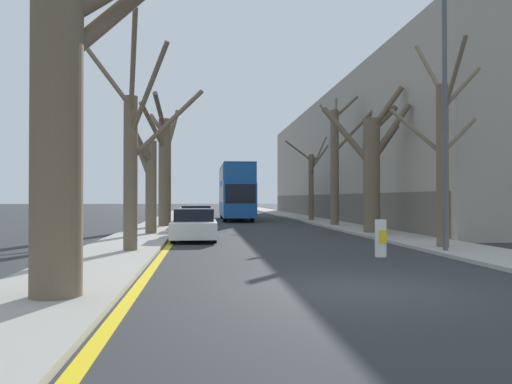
# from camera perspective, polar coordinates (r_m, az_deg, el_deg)

# --- Properties ---
(ground_plane) EXTENTS (300.00, 300.00, 0.00)m
(ground_plane) POSITION_cam_1_polar(r_m,az_deg,el_deg) (10.26, 10.98, -10.92)
(ground_plane) COLOR #2B2D30
(sidewalk_left) EXTENTS (2.75, 120.00, 0.12)m
(sidewalk_left) POSITION_cam_1_polar(r_m,az_deg,el_deg) (59.75, -8.72, -2.38)
(sidewalk_left) COLOR #A39E93
(sidewalk_left) RESTS_ON ground
(sidewalk_right) EXTENTS (2.75, 120.00, 0.12)m
(sidewalk_right) POSITION_cam_1_polar(r_m,az_deg,el_deg) (60.32, 2.42, -2.37)
(sidewalk_right) COLOR #A39E93
(sidewalk_right) RESTS_ON ground
(building_facade_right) EXTENTS (10.08, 49.40, 10.60)m
(building_facade_right) POSITION_cam_1_polar(r_m,az_deg,el_deg) (46.52, 13.08, 3.59)
(building_facade_right) COLOR #9E9384
(building_facade_right) RESTS_ON ground
(kerb_line_stripe) EXTENTS (0.24, 120.00, 0.01)m
(kerb_line_stripe) POSITION_cam_1_polar(r_m,az_deg,el_deg) (59.70, -7.23, -2.44)
(kerb_line_stripe) COLOR yellow
(kerb_line_stripe) RESTS_ON ground
(street_tree_left_0) EXTENTS (2.99, 3.32, 9.18)m
(street_tree_left_0) POSITION_cam_1_polar(r_m,az_deg,el_deg) (9.54, -21.34, 12.21)
(street_tree_left_0) COLOR brown
(street_tree_left_0) RESTS_ON ground
(street_tree_left_1) EXTENTS (4.60, 3.19, 7.69)m
(street_tree_left_1) POSITION_cam_1_polar(r_m,az_deg,el_deg) (16.84, -13.96, 4.35)
(street_tree_left_1) COLOR brown
(street_tree_left_1) RESTS_ON ground
(street_tree_left_2) EXTENTS (1.33, 3.57, 5.35)m
(street_tree_left_2) POSITION_cam_1_polar(r_m,az_deg,el_deg) (24.61, -12.06, 1.05)
(street_tree_left_2) COLOR brown
(street_tree_left_2) RESTS_ON ground
(street_tree_left_3) EXTENTS (2.20, 5.72, 7.82)m
(street_tree_left_3) POSITION_cam_1_polar(r_m,az_deg,el_deg) (31.32, -10.43, 3.32)
(street_tree_left_3) COLOR brown
(street_tree_left_3) RESTS_ON ground
(street_tree_right_0) EXTENTS (3.21, 4.04, 7.97)m
(street_tree_right_0) POSITION_cam_1_polar(r_m,az_deg,el_deg) (18.87, 20.53, 4.46)
(street_tree_right_0) COLOR brown
(street_tree_right_0) RESTS_ON ground
(street_tree_right_1) EXTENTS (4.22, 1.78, 7.51)m
(street_tree_right_1) POSITION_cam_1_polar(r_m,az_deg,el_deg) (25.61, 13.17, 2.93)
(street_tree_right_1) COLOR brown
(street_tree_right_1) RESTS_ON ground
(street_tree_right_2) EXTENTS (2.76, 3.84, 8.61)m
(street_tree_right_2) POSITION_cam_1_polar(r_m,az_deg,el_deg) (32.37, 9.09, 3.54)
(street_tree_right_2) COLOR brown
(street_tree_right_2) RESTS_ON ground
(street_tree_right_3) EXTENTS (3.74, 3.23, 6.79)m
(street_tree_right_3) POSITION_cam_1_polar(r_m,az_deg,el_deg) (39.17, 6.35, 1.18)
(street_tree_right_3) COLOR brown
(street_tree_right_3) RESTS_ON ground
(double_decker_bus) EXTENTS (2.48, 10.93, 4.50)m
(double_decker_bus) POSITION_cam_1_polar(r_m,az_deg,el_deg) (41.61, -2.32, 0.30)
(double_decker_bus) COLOR #19519E
(double_decker_bus) RESTS_ON ground
(parked_car_0) EXTENTS (1.88, 4.31, 1.36)m
(parked_car_0) POSITION_cam_1_polar(r_m,az_deg,el_deg) (21.71, -7.07, -3.79)
(parked_car_0) COLOR silver
(parked_car_0) RESTS_ON ground
(parked_car_1) EXTENTS (1.73, 4.05, 1.41)m
(parked_car_1) POSITION_cam_1_polar(r_m,az_deg,el_deg) (27.30, -6.84, -3.13)
(parked_car_1) COLOR maroon
(parked_car_1) RESTS_ON ground
(lamp_post) EXTENTS (1.40, 0.20, 8.67)m
(lamp_post) POSITION_cam_1_polar(r_m,az_deg,el_deg) (17.54, 20.50, 9.13)
(lamp_post) COLOR #4C4F54
(lamp_post) RESTS_ON ground
(traffic_bollard) EXTENTS (0.35, 0.37, 1.15)m
(traffic_bollard) POSITION_cam_1_polar(r_m,az_deg,el_deg) (15.98, 14.06, -5.15)
(traffic_bollard) COLOR white
(traffic_bollard) RESTS_ON ground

